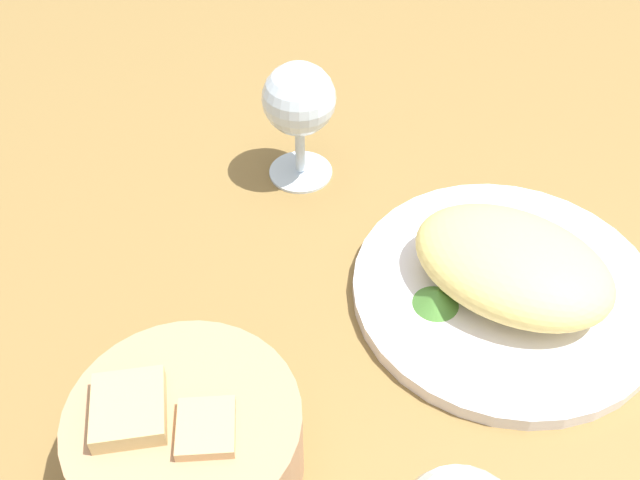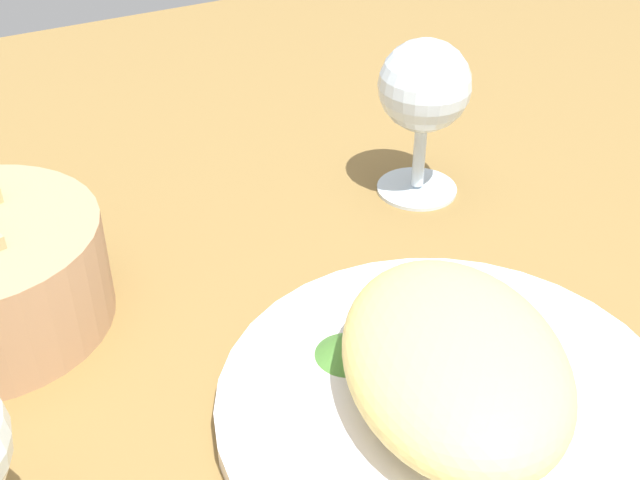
{
  "view_description": "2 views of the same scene",
  "coord_description": "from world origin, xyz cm",
  "views": [
    {
      "loc": [
        3.67,
        43.5,
        51.13
      ],
      "look_at": [
        14.07,
        -0.55,
        4.67
      ],
      "focal_mm": 42.18,
      "sensor_mm": 36.0,
      "label": 1
    },
    {
      "loc": [
        -28.8,
        20.42,
        35.91
      ],
      "look_at": [
        12.21,
        -1.26,
        3.53
      ],
      "focal_mm": 46.92,
      "sensor_mm": 36.0,
      "label": 2
    }
  ],
  "objects": [
    {
      "name": "ground_plane",
      "position": [
        0.0,
        0.0,
        -1.0
      ],
      "size": [
        140.0,
        140.0,
        2.0
      ],
      "primitive_type": "cube",
      "color": "olive"
    },
    {
      "name": "plate",
      "position": [
        -2.35,
        -1.95,
        0.7
      ],
      "size": [
        26.83,
        26.83,
        1.4
      ],
      "primitive_type": "cylinder",
      "color": "white",
      "rests_on": "ground_plane"
    },
    {
      "name": "omelette",
      "position": [
        -2.35,
        -1.95,
        4.17
      ],
      "size": [
        20.52,
        17.46,
        5.54
      ],
      "primitive_type": "ellipsoid",
      "rotation": [
        0.0,
        0.0,
        -0.35
      ],
      "color": "#E5CE74",
      "rests_on": "plate"
    },
    {
      "name": "lettuce_garnish",
      "position": [
        3.45,
        1.51,
        2.27
      ],
      "size": [
        3.99,
        3.99,
        1.73
      ],
      "primitive_type": "cone",
      "color": "#498433",
      "rests_on": "plate"
    },
    {
      "name": "bread_basket",
      "position": [
        18.88,
        19.93,
        3.82
      ],
      "size": [
        16.13,
        16.13,
        8.64
      ],
      "color": "tan",
      "rests_on": "ground_plane"
    },
    {
      "name": "wine_glass_near",
      "position": [
        19.31,
        -13.99,
        8.65
      ],
      "size": [
        7.17,
        7.17,
        12.89
      ],
      "color": "silver",
      "rests_on": "ground_plane"
    }
  ]
}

